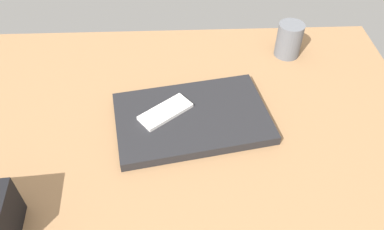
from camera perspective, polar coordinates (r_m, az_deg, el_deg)
The scene contains 4 objects.
desk_surface at distance 82.60cm, azimuth -5.93°, elevation -3.55°, with size 120.00×80.00×3.00cm, color olive.
laptop_closed at distance 82.79cm, azimuth -0.00°, elevation -0.45°, with size 32.86×21.01×2.16cm, color black.
cell_phone_on_laptop at distance 82.20cm, azimuth -4.02°, elevation 0.51°, with size 12.27×11.08×0.99cm.
pen_cup at distance 102.94cm, azimuth 14.41°, elevation 10.92°, with size 6.54×6.54×9.04cm, color #595B60.
Camera 1 is at (-6.32, 54.37, 63.36)cm, focal length 35.41 mm.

